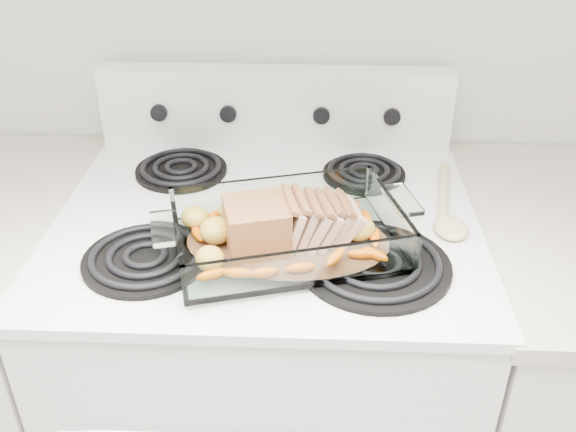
{
  "coord_description": "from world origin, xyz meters",
  "views": [
    {
      "loc": [
        0.08,
        0.64,
        1.56
      ],
      "look_at": [
        0.04,
        1.56,
        0.99
      ],
      "focal_mm": 40.0,
      "sensor_mm": 36.0,
      "label": 1
    }
  ],
  "objects_px": {
    "counter_right": "(570,401)",
    "pork_roast": "(279,223)",
    "electric_range": "(270,386)",
    "baking_dish": "(287,237)"
  },
  "relations": [
    {
      "from": "electric_range",
      "to": "counter_right",
      "type": "xyz_separation_m",
      "value": [
        0.66,
        -0.0,
        -0.02
      ]
    },
    {
      "from": "electric_range",
      "to": "pork_roast",
      "type": "bearing_deg",
      "value": -75.57
    },
    {
      "from": "baking_dish",
      "to": "pork_roast",
      "type": "height_order",
      "value": "pork_roast"
    },
    {
      "from": "counter_right",
      "to": "pork_roast",
      "type": "height_order",
      "value": "pork_roast"
    },
    {
      "from": "electric_range",
      "to": "baking_dish",
      "type": "distance_m",
      "value": 0.5
    },
    {
      "from": "pork_roast",
      "to": "electric_range",
      "type": "bearing_deg",
      "value": 103.93
    },
    {
      "from": "baking_dish",
      "to": "electric_range",
      "type": "bearing_deg",
      "value": 95.07
    },
    {
      "from": "electric_range",
      "to": "counter_right",
      "type": "height_order",
      "value": "electric_range"
    },
    {
      "from": "electric_range",
      "to": "baking_dish",
      "type": "bearing_deg",
      "value": -69.57
    },
    {
      "from": "counter_right",
      "to": "pork_roast",
      "type": "bearing_deg",
      "value": -169.49
    }
  ]
}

